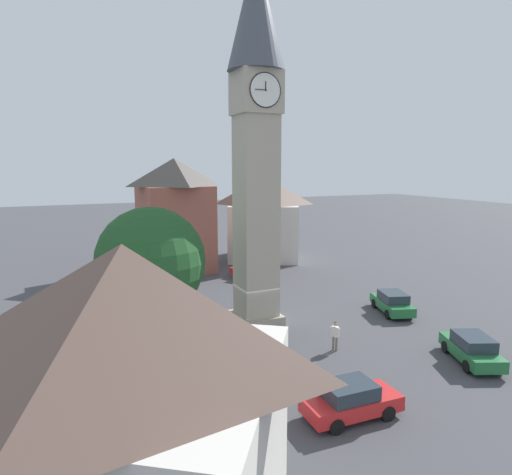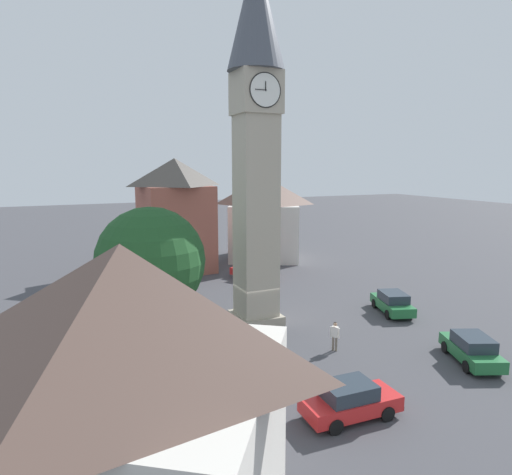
{
  "view_description": "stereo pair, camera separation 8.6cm",
  "coord_description": "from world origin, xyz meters",
  "px_view_note": "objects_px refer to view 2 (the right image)",
  "views": [
    {
      "loc": [
        11.67,
        25.9,
        10.38
      ],
      "look_at": [
        0.0,
        0.0,
        5.72
      ],
      "focal_mm": 31.24,
      "sensor_mm": 36.0,
      "label": 1
    },
    {
      "loc": [
        11.59,
        25.93,
        10.38
      ],
      "look_at": [
        0.0,
        0.0,
        5.72
      ],
      "focal_mm": 31.24,
      "sensor_mm": 36.0,
      "label": 2
    }
  ],
  "objects_px": {
    "car_red_corner": "(350,400)",
    "building_corner_back": "(264,217)",
    "clock_tower": "(256,111)",
    "car_silver_kerb": "(392,303)",
    "car_white_side": "(86,301)",
    "building_terrace_right": "(176,215)",
    "pedestrian": "(335,334)",
    "building_shop_left": "(127,400)",
    "car_blue_kerb": "(253,270)",
    "tree": "(151,261)",
    "car_black_far": "(472,349)"
  },
  "relations": [
    {
      "from": "tree",
      "to": "building_corner_back",
      "type": "distance_m",
      "value": 25.33
    },
    {
      "from": "clock_tower",
      "to": "car_silver_kerb",
      "type": "distance_m",
      "value": 16.21
    },
    {
      "from": "clock_tower",
      "to": "car_white_side",
      "type": "xyz_separation_m",
      "value": [
        10.2,
        -6.88,
        -12.91
      ]
    },
    {
      "from": "car_black_far",
      "to": "building_terrace_right",
      "type": "xyz_separation_m",
      "value": [
        9.1,
        -26.63,
        4.83
      ]
    },
    {
      "from": "car_silver_kerb",
      "to": "clock_tower",
      "type": "bearing_deg",
      "value": -13.35
    },
    {
      "from": "car_blue_kerb",
      "to": "tree",
      "type": "xyz_separation_m",
      "value": [
        11.47,
        11.82,
        4.26
      ]
    },
    {
      "from": "clock_tower",
      "to": "car_silver_kerb",
      "type": "xyz_separation_m",
      "value": [
        -9.54,
        2.26,
        -12.91
      ]
    },
    {
      "from": "car_white_side",
      "to": "building_shop_left",
      "type": "bearing_deg",
      "value": 89.79
    },
    {
      "from": "car_silver_kerb",
      "to": "building_corner_back",
      "type": "distance_m",
      "value": 20.87
    },
    {
      "from": "car_blue_kerb",
      "to": "tree",
      "type": "bearing_deg",
      "value": 45.85
    },
    {
      "from": "pedestrian",
      "to": "tree",
      "type": "relative_size",
      "value": 0.21
    },
    {
      "from": "clock_tower",
      "to": "car_black_far",
      "type": "distance_m",
      "value": 18.29
    },
    {
      "from": "car_blue_kerb",
      "to": "building_corner_back",
      "type": "relative_size",
      "value": 0.44
    },
    {
      "from": "car_red_corner",
      "to": "car_black_far",
      "type": "height_order",
      "value": "same"
    },
    {
      "from": "tree",
      "to": "car_white_side",
      "type": "bearing_deg",
      "value": -68.77
    },
    {
      "from": "car_red_corner",
      "to": "car_white_side",
      "type": "xyz_separation_m",
      "value": [
        9.12,
        -18.84,
        0.0
      ]
    },
    {
      "from": "pedestrian",
      "to": "building_corner_back",
      "type": "distance_m",
      "value": 25.54
    },
    {
      "from": "car_red_corner",
      "to": "car_blue_kerb",
      "type": "bearing_deg",
      "value": -103.76
    },
    {
      "from": "car_white_side",
      "to": "building_terrace_right",
      "type": "distance_m",
      "value": 13.93
    },
    {
      "from": "tree",
      "to": "building_corner_back",
      "type": "bearing_deg",
      "value": -129.71
    },
    {
      "from": "clock_tower",
      "to": "car_blue_kerb",
      "type": "bearing_deg",
      "value": -112.77
    },
    {
      "from": "car_red_corner",
      "to": "building_corner_back",
      "type": "xyz_separation_m",
      "value": [
        -10.22,
        -30.19,
        3.9
      ]
    },
    {
      "from": "car_blue_kerb",
      "to": "car_red_corner",
      "type": "relative_size",
      "value": 1.05
    },
    {
      "from": "building_terrace_right",
      "to": "car_red_corner",
      "type": "bearing_deg",
      "value": 90.24
    },
    {
      "from": "car_silver_kerb",
      "to": "car_white_side",
      "type": "height_order",
      "value": "same"
    },
    {
      "from": "pedestrian",
      "to": "car_silver_kerb",
      "type": "bearing_deg",
      "value": -152.83
    },
    {
      "from": "car_red_corner",
      "to": "car_black_far",
      "type": "relative_size",
      "value": 0.94
    },
    {
      "from": "tree",
      "to": "building_terrace_right",
      "type": "height_order",
      "value": "building_terrace_right"
    },
    {
      "from": "car_red_corner",
      "to": "building_shop_left",
      "type": "height_order",
      "value": "building_shop_left"
    },
    {
      "from": "clock_tower",
      "to": "car_red_corner",
      "type": "distance_m",
      "value": 17.62
    },
    {
      "from": "car_silver_kerb",
      "to": "pedestrian",
      "type": "distance_m",
      "value": 8.32
    },
    {
      "from": "building_shop_left",
      "to": "clock_tower",
      "type": "bearing_deg",
      "value": -124.8
    },
    {
      "from": "building_terrace_right",
      "to": "car_white_side",
      "type": "bearing_deg",
      "value": 46.46
    },
    {
      "from": "car_red_corner",
      "to": "pedestrian",
      "type": "relative_size",
      "value": 2.48
    },
    {
      "from": "clock_tower",
      "to": "pedestrian",
      "type": "relative_size",
      "value": 13.77
    },
    {
      "from": "pedestrian",
      "to": "building_corner_back",
      "type": "xyz_separation_m",
      "value": [
        -7.0,
        -24.29,
        3.66
      ]
    },
    {
      "from": "car_silver_kerb",
      "to": "building_shop_left",
      "type": "xyz_separation_m",
      "value": [
        19.82,
        12.52,
        3.57
      ]
    },
    {
      "from": "car_white_side",
      "to": "building_terrace_right",
      "type": "relative_size",
      "value": 0.38
    },
    {
      "from": "car_white_side",
      "to": "car_black_far",
      "type": "relative_size",
      "value": 0.94
    },
    {
      "from": "car_silver_kerb",
      "to": "car_white_side",
      "type": "bearing_deg",
      "value": -24.86
    },
    {
      "from": "car_blue_kerb",
      "to": "building_corner_back",
      "type": "distance_m",
      "value": 9.8
    },
    {
      "from": "car_white_side",
      "to": "pedestrian",
      "type": "height_order",
      "value": "pedestrian"
    },
    {
      "from": "clock_tower",
      "to": "building_corner_back",
      "type": "xyz_separation_m",
      "value": [
        -9.14,
        -18.23,
        -9.0
      ]
    },
    {
      "from": "clock_tower",
      "to": "car_silver_kerb",
      "type": "bearing_deg",
      "value": 166.65
    },
    {
      "from": "clock_tower",
      "to": "car_blue_kerb",
      "type": "xyz_separation_m",
      "value": [
        -4.44,
        -10.57,
        -12.91
      ]
    },
    {
      "from": "clock_tower",
      "to": "car_black_far",
      "type": "height_order",
      "value": "clock_tower"
    },
    {
      "from": "pedestrian",
      "to": "building_corner_back",
      "type": "bearing_deg",
      "value": -106.07
    },
    {
      "from": "car_blue_kerb",
      "to": "car_red_corner",
      "type": "bearing_deg",
      "value": 76.24
    },
    {
      "from": "clock_tower",
      "to": "pedestrian",
      "type": "xyz_separation_m",
      "value": [
        -2.15,
        6.06,
        -12.66
      ]
    },
    {
      "from": "car_silver_kerb",
      "to": "building_terrace_right",
      "type": "relative_size",
      "value": 0.4
    }
  ]
}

